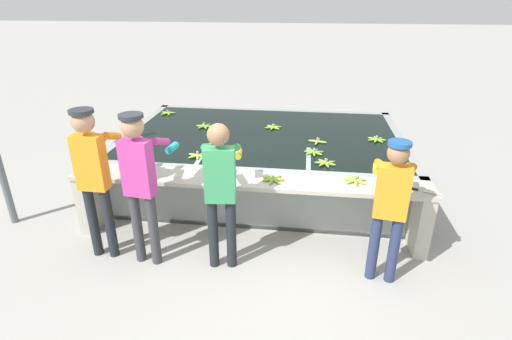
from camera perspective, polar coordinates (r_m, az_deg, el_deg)
The scene contains 19 objects.
ground_plane at distance 4.93m, azimuth -1.59°, elevation -11.15°, with size 80.00×80.00×0.00m, color #A3A099.
wash_tank at distance 6.40m, azimuth 0.98°, elevation 1.66°, with size 4.29×2.91×0.83m.
work_ledge at distance 4.81m, azimuth -1.26°, elevation -3.84°, with size 4.29×0.45×0.83m.
worker_0 at distance 4.67m, azimuth -22.22°, elevation 0.06°, with size 0.41×0.73×1.76m.
worker_1 at distance 4.39m, azimuth -16.22°, elevation -0.72°, with size 0.46×0.74×1.75m.
worker_2 at distance 4.20m, azimuth -5.08°, elevation -1.99°, with size 0.46×0.73×1.68m.
worker_3 at distance 4.22m, azimuth 18.71°, elevation -4.03°, with size 0.48×0.73×1.58m.
banana_bunch_floating_0 at distance 5.93m, azimuth 8.78°, elevation 4.06°, with size 0.28×0.28×0.08m.
banana_bunch_floating_1 at distance 6.21m, azimuth 16.85°, elevation 4.20°, with size 0.28×0.28×0.08m.
banana_bunch_floating_2 at distance 5.51m, azimuth 8.29°, elevation 2.53°, with size 0.28×0.28×0.08m.
banana_bunch_floating_3 at distance 5.40m, azimuth -8.34°, elevation 2.07°, with size 0.28×0.28×0.08m.
banana_bunch_floating_4 at distance 7.48m, azimuth -12.49°, elevation 7.96°, with size 0.28×0.27×0.08m.
banana_bunch_floating_5 at distance 5.19m, azimuth 9.91°, elevation 1.02°, with size 0.28×0.28×0.08m.
banana_bunch_floating_6 at distance 6.61m, azimuth -7.39°, elevation 6.24°, with size 0.28×0.27×0.08m.
banana_bunch_floating_7 at distance 6.51m, azimuth 2.47°, elevation 6.14°, with size 0.28×0.28×0.08m.
banana_bunch_ledge_0 at distance 4.66m, azimuth 2.46°, elevation -1.31°, with size 0.27×0.28×0.08m.
banana_bunch_ledge_1 at distance 4.77m, azimuth 13.94°, elevation -1.44°, with size 0.28×0.28×0.08m.
banana_bunch_ledge_2 at distance 5.06m, azimuth -16.28°, elevation -0.16°, with size 0.28×0.28×0.08m.
knife_0 at distance 4.78m, azimuth 22.41°, elevation -2.70°, with size 0.33×0.17×0.02m.
Camera 1 is at (0.65, -3.98, 2.84)m, focal length 28.00 mm.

